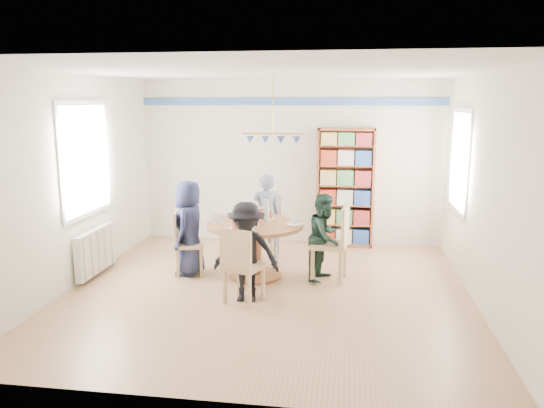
% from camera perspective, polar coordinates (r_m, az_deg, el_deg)
% --- Properties ---
extents(ground, '(5.00, 5.00, 0.00)m').
position_cam_1_polar(ground, '(6.75, -0.50, -9.44)').
color(ground, '#A87D58').
extents(room_shell, '(5.00, 5.00, 5.00)m').
position_cam_1_polar(room_shell, '(7.25, -1.51, 5.40)').
color(room_shell, white).
rests_on(room_shell, ground).
extents(radiator, '(0.12, 1.00, 0.60)m').
position_cam_1_polar(radiator, '(7.64, -18.42, -4.80)').
color(radiator, silver).
rests_on(radiator, ground).
extents(dining_table, '(1.30, 1.30, 0.75)m').
position_cam_1_polar(dining_table, '(7.15, -1.80, -3.58)').
color(dining_table, brown).
rests_on(dining_table, ground).
extents(chair_left, '(0.48, 0.48, 0.88)m').
position_cam_1_polar(chair_left, '(7.38, -9.47, -3.83)').
color(chair_left, '#D0B180').
rests_on(chair_left, ground).
extents(chair_right, '(0.51, 0.51, 1.02)m').
position_cam_1_polar(chair_right, '(7.04, 6.88, -3.84)').
color(chair_right, '#D0B180').
rests_on(chair_right, ground).
extents(chair_far, '(0.48, 0.48, 0.95)m').
position_cam_1_polar(chair_far, '(8.14, -0.62, -1.99)').
color(chair_far, '#D0B180').
rests_on(chair_far, ground).
extents(chair_near, '(0.52, 0.52, 0.93)m').
position_cam_1_polar(chair_near, '(6.22, -3.41, -6.30)').
color(chair_near, '#D0B180').
rests_on(chair_near, ground).
extents(person_left, '(0.45, 0.66, 1.31)m').
position_cam_1_polar(person_left, '(7.35, -8.90, -2.53)').
color(person_left, '#1B203D').
rests_on(person_left, ground).
extents(person_right, '(0.61, 0.68, 1.17)m').
position_cam_1_polar(person_right, '(7.07, 5.70, -3.56)').
color(person_right, '#172F25').
rests_on(person_right, ground).
extents(person_far, '(0.56, 0.46, 1.30)m').
position_cam_1_polar(person_far, '(7.97, -0.69, -1.35)').
color(person_far, gray).
rests_on(person_far, ground).
extents(person_near, '(0.79, 0.47, 1.20)m').
position_cam_1_polar(person_near, '(6.30, -2.79, -5.18)').
color(person_near, black).
rests_on(person_near, ground).
extents(bookshelf, '(0.92, 0.28, 1.93)m').
position_cam_1_polar(bookshelf, '(8.70, 7.88, 1.61)').
color(bookshelf, brown).
rests_on(bookshelf, ground).
extents(tableware, '(1.28, 1.28, 0.34)m').
position_cam_1_polar(tableware, '(7.11, -2.00, -1.45)').
color(tableware, white).
rests_on(tableware, dining_table).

